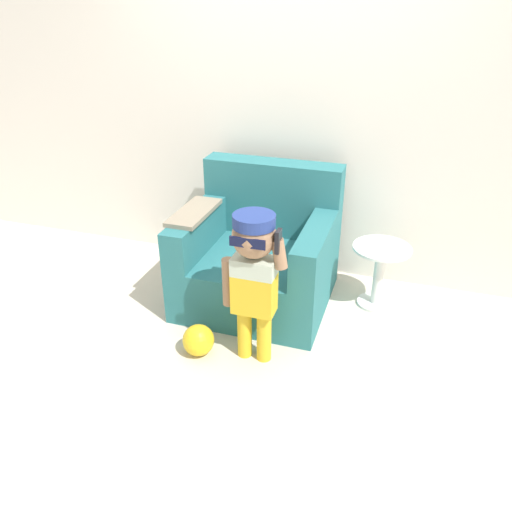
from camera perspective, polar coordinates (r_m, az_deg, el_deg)
name	(u,v)px	position (r m, az deg, el deg)	size (l,w,h in m)	color
ground_plane	(265,300)	(3.70, 1.02, -5.02)	(10.00, 10.00, 0.00)	beige
wall_back	(291,104)	(3.77, 4.05, 16.90)	(10.00, 0.05, 2.60)	silver
armchair	(260,256)	(3.59, 0.44, 0.03)	(1.04, 0.95, 0.94)	#286B70
person_child	(254,267)	(2.82, -0.26, -1.22)	(0.39, 0.29, 0.96)	gold
side_table	(379,270)	(3.62, 13.92, -1.58)	(0.40, 0.40, 0.46)	white
toy_ball	(198,340)	(3.16, -6.60, -9.53)	(0.20, 0.20, 0.20)	yellow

